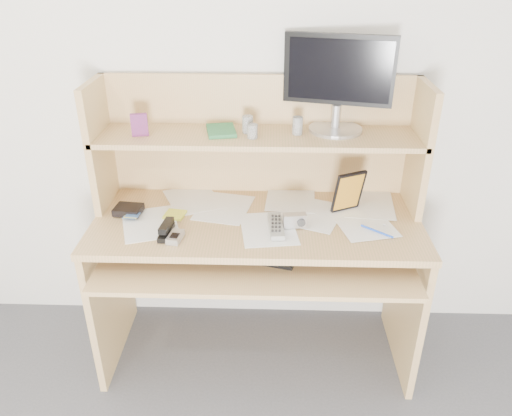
{
  "coord_description": "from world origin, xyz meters",
  "views": [
    {
      "loc": [
        0.06,
        -0.38,
        1.79
      ],
      "look_at": [
        -0.0,
        1.43,
        0.83
      ],
      "focal_mm": 35.0,
      "sensor_mm": 36.0,
      "label": 1
    }
  ],
  "objects_px": {
    "keyboard": "(250,251)",
    "tv_remote": "(276,226)",
    "desk": "(257,221)",
    "game_case": "(349,192)",
    "monitor": "(338,80)"
  },
  "relations": [
    {
      "from": "keyboard",
      "to": "tv_remote",
      "type": "bearing_deg",
      "value": 31.91
    },
    {
      "from": "keyboard",
      "to": "tv_remote",
      "type": "xyz_separation_m",
      "value": [
        0.11,
        0.03,
        0.1
      ]
    },
    {
      "from": "tv_remote",
      "to": "keyboard",
      "type": "bearing_deg",
      "value": -168.36
    },
    {
      "from": "keyboard",
      "to": "tv_remote",
      "type": "relative_size",
      "value": 2.12
    },
    {
      "from": "desk",
      "to": "game_case",
      "type": "height_order",
      "value": "desk"
    },
    {
      "from": "tv_remote",
      "to": "monitor",
      "type": "distance_m",
      "value": 0.66
    },
    {
      "from": "monitor",
      "to": "tv_remote",
      "type": "bearing_deg",
      "value": -115.69
    },
    {
      "from": "tv_remote",
      "to": "desk",
      "type": "bearing_deg",
      "value": 112.07
    },
    {
      "from": "tv_remote",
      "to": "game_case",
      "type": "distance_m",
      "value": 0.36
    },
    {
      "from": "desk",
      "to": "monitor",
      "type": "distance_m",
      "value": 0.7
    },
    {
      "from": "keyboard",
      "to": "game_case",
      "type": "relative_size",
      "value": 2.19
    },
    {
      "from": "desk",
      "to": "tv_remote",
      "type": "bearing_deg",
      "value": -63.26
    },
    {
      "from": "keyboard",
      "to": "monitor",
      "type": "relative_size",
      "value": 0.93
    },
    {
      "from": "game_case",
      "to": "keyboard",
      "type": "bearing_deg",
      "value": 178.43
    },
    {
      "from": "desk",
      "to": "game_case",
      "type": "distance_m",
      "value": 0.42
    }
  ]
}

